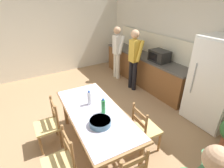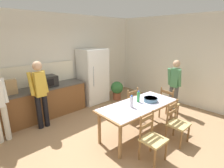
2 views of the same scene
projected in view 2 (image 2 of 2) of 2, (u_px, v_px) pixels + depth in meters
The scene contains 19 objects.
ground_plane at pixel (114, 140), 3.92m from camera, with size 8.32×8.32×0.00m, color #9E7A56.
wall_back at pixel (54, 63), 5.36m from camera, with size 6.52×0.12×2.90m, color silver.
wall_right at pixel (186, 61), 5.69m from camera, with size 0.12×5.20×2.90m, color silver.
kitchen_counter at pixel (28, 106), 4.65m from camera, with size 3.28×0.66×0.88m.
counter_splashback at pixel (20, 77), 4.66m from camera, with size 3.24×0.03×0.60m, color #EFE8CB.
refrigerator at pixel (93, 76), 5.94m from camera, with size 0.89×0.73×1.83m.
microwave at pixel (47, 81), 4.86m from camera, with size 0.50×0.39×0.30m.
paper_bag at pixel (11, 87), 4.24m from camera, with size 0.24×0.16×0.36m, color tan.
dining_table at pixel (139, 108), 3.96m from camera, with size 2.00×0.95×0.78m.
bottle_near_centre at pixel (132, 102), 3.75m from camera, with size 0.07×0.07×0.27m.
bottle_off_centre at pixel (138, 97), 4.04m from camera, with size 0.07×0.07×0.27m.
serving_bowl at pixel (151, 99), 4.09m from camera, with size 0.32×0.32×0.09m.
chair_head_end at pixel (169, 104), 4.83m from camera, with size 0.43×0.45×0.91m.
chair_side_far_right at pixel (129, 104), 4.83m from camera, with size 0.45×0.43×0.91m.
chair_side_near_right at pixel (177, 123), 3.78m from camera, with size 0.42×0.40×0.91m.
chair_side_near_left at pixel (152, 138), 3.23m from camera, with size 0.43×0.41×0.91m.
person_at_counter at pixel (40, 92), 4.24m from camera, with size 0.43×0.29×1.70m.
person_by_table at pixel (175, 83), 5.18m from camera, with size 0.29×0.41×1.58m.
potted_plant at pixel (117, 89), 6.27m from camera, with size 0.44×0.44×0.67m.
Camera 2 is at (-2.40, -2.43, 2.31)m, focal length 28.00 mm.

